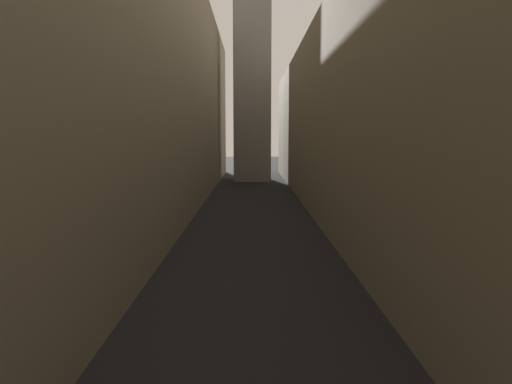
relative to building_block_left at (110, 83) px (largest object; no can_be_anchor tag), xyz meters
name	(u,v)px	position (x,y,z in m)	size (l,w,h in m)	color
ground_plane	(253,218)	(13.26, -2.00, -12.35)	(264.00, 264.00, 0.00)	black
building_block_left	(110,83)	(0.00, 0.00, 0.00)	(15.51, 108.00, 24.71)	gray
building_block_right	(369,120)	(24.24, 0.00, -3.31)	(10.97, 108.00, 18.09)	gray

